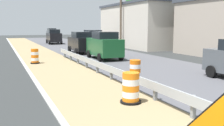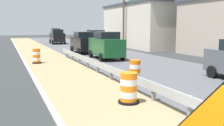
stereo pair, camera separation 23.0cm
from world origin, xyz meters
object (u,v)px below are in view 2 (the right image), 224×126
Objects in this scene: car_lead_far_lane at (57,37)px; car_trailing_near_lane at (96,39)px; traffic_barrel_mid at (37,57)px; utility_pole_mid at (124,8)px; car_lead_near_lane at (83,42)px; car_trailing_far_lane at (106,45)px; traffic_barrel_close at (135,71)px; traffic_barrel_nearest at (129,89)px; car_distant_a at (56,33)px.

car_trailing_near_lane is at bearing -158.32° from car_lead_far_lane.
utility_pole_mid is at bearing 40.02° from traffic_barrel_mid.
car_trailing_far_lane is (0.39, -5.29, 0.05)m from car_lead_near_lane.
car_lead_far_lane is (1.60, 28.86, 0.63)m from traffic_barrel_close.
car_trailing_far_lane reaches higher than traffic_barrel_close.
car_trailing_near_lane reaches higher than traffic_barrel_nearest.
car_lead_near_lane reaches higher than traffic_barrel_close.
car_distant_a is (3.10, 32.09, 0.05)m from car_lead_near_lane.
traffic_barrel_mid is at bearing 138.54° from car_lead_near_lane.
car_trailing_far_lane is 37.48m from car_distant_a.
traffic_barrel_nearest is 0.12× the size of utility_pole_mid.
car_distant_a is at bearing 84.38° from traffic_barrel_close.
car_distant_a reaches higher than car_lead_near_lane.
utility_pole_mid reaches higher than traffic_barrel_nearest.
utility_pole_mid reaches higher than traffic_barrel_close.
traffic_barrel_nearest is at bearing -17.94° from car_trailing_near_lane.
car_lead_far_lane is 17.37m from car_distant_a.
traffic_barrel_nearest reaches higher than traffic_barrel_close.
car_lead_far_lane is (-3.24, 9.02, -0.00)m from car_trailing_near_lane.
traffic_barrel_mid is 7.79m from car_lead_near_lane.
traffic_barrel_nearest is 1.02× the size of traffic_barrel_mid.
traffic_barrel_mid is (-3.79, 8.15, 0.01)m from traffic_barrel_close.
car_distant_a reaches higher than traffic_barrel_mid.
car_trailing_far_lane is at bearing -175.02° from car_lead_near_lane.
traffic_barrel_nearest is 1.05× the size of traffic_barrel_close.
car_lead_near_lane is 6.86m from car_trailing_near_lane.
traffic_barrel_close is 8.99m from traffic_barrel_mid.
car_lead_far_lane is at bearing -8.38° from car_distant_a.
car_distant_a is at bearing 179.13° from car_trailing_near_lane.
traffic_barrel_close is at bearing 169.49° from car_trailing_far_lane.
car_trailing_far_lane is at bearing -177.46° from car_lead_far_lane.
car_trailing_near_lane reaches higher than car_lead_far_lane.
car_distant_a reaches higher than traffic_barrel_close.
traffic_barrel_mid is at bearing 96.05° from car_trailing_far_lane.
car_trailing_near_lane is 9.58m from car_lead_far_lane.
traffic_barrel_close is 0.23× the size of car_distant_a.
car_lead_far_lane is (3.54, 32.08, 0.60)m from traffic_barrel_nearest.
utility_pole_mid is (11.49, 9.65, 4.36)m from traffic_barrel_mid.
car_trailing_far_lane is at bearing 78.10° from traffic_barrel_close.
car_lead_near_lane is at bearing 78.89° from traffic_barrel_nearest.
traffic_barrel_mid is 0.11× the size of utility_pole_mid.
car_lead_near_lane is 0.96× the size of car_distant_a.
traffic_barrel_close is 19.88m from utility_pole_mid.
traffic_barrel_mid is 14.55m from car_trailing_near_lane.
car_lead_near_lane is at bearing 5.58° from car_trailing_far_lane.
car_trailing_far_lane reaches higher than car_lead_far_lane.
car_lead_far_lane is at bearing -161.83° from car_trailing_near_lane.
car_trailing_far_lane is (-3.03, -11.24, 0.02)m from car_trailing_near_lane.
traffic_barrel_mid reaches higher than traffic_barrel_close.
traffic_barrel_mid is 0.24× the size of car_trailing_near_lane.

